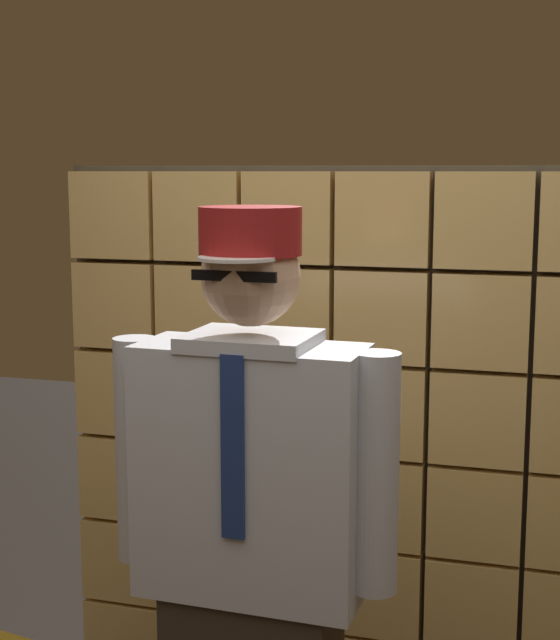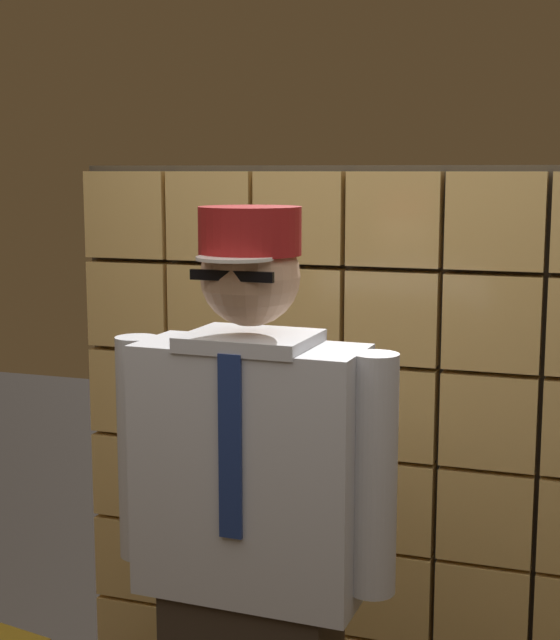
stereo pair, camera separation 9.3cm
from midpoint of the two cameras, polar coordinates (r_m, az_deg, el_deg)
glass_block_wall at (r=3.27m, az=7.48°, el=-8.23°), size 2.28×0.10×1.96m
standing_person at (r=2.43m, az=-0.60°, el=-14.40°), size 0.73×0.31×1.84m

